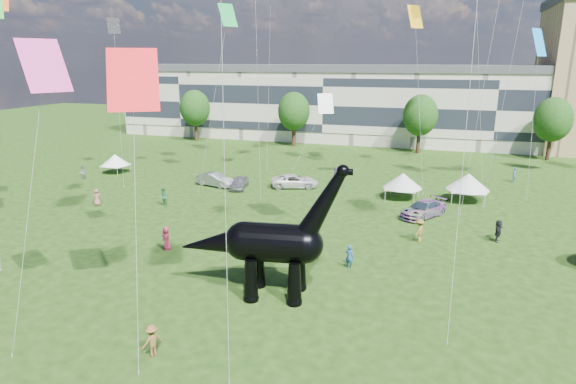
% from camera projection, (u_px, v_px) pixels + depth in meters
% --- Properties ---
extents(ground, '(220.00, 220.00, 0.00)m').
position_uv_depth(ground, '(225.00, 309.00, 27.74)').
color(ground, '#16330C').
rests_on(ground, ground).
extents(terrace_row, '(78.00, 11.00, 12.00)m').
position_uv_depth(terrace_row, '(330.00, 106.00, 85.47)').
color(terrace_row, beige).
rests_on(terrace_row, ground).
extents(tree_far_left, '(5.20, 5.20, 9.44)m').
position_uv_depth(tree_far_left, '(195.00, 105.00, 83.53)').
color(tree_far_left, '#382314').
rests_on(tree_far_left, ground).
extents(tree_mid_left, '(5.20, 5.20, 9.44)m').
position_uv_depth(tree_mid_left, '(294.00, 108.00, 78.28)').
color(tree_mid_left, '#382314').
rests_on(tree_mid_left, ground).
extents(tree_mid_right, '(5.20, 5.20, 9.44)m').
position_uv_depth(tree_mid_right, '(421.00, 112.00, 72.46)').
color(tree_mid_right, '#382314').
rests_on(tree_mid_right, ground).
extents(tree_far_right, '(5.20, 5.20, 9.44)m').
position_uv_depth(tree_far_right, '(553.00, 116.00, 67.22)').
color(tree_far_right, '#382314').
rests_on(tree_far_right, ground).
extents(dinosaur_sculpture, '(10.56, 3.34, 8.60)m').
position_uv_depth(dinosaur_sculpture, '(268.00, 245.00, 28.62)').
color(dinosaur_sculpture, black).
rests_on(dinosaur_sculpture, ground).
extents(car_silver, '(2.25, 4.16, 1.35)m').
position_uv_depth(car_silver, '(239.00, 183.00, 53.54)').
color(car_silver, '#ADAEB2').
rests_on(car_silver, ground).
extents(car_grey, '(4.78, 2.60, 1.50)m').
position_uv_depth(car_grey, '(215.00, 180.00, 54.54)').
color(car_grey, gray).
rests_on(car_grey, ground).
extents(car_white, '(5.77, 4.01, 1.46)m').
position_uv_depth(car_white, '(295.00, 181.00, 53.97)').
color(car_white, silver).
rests_on(car_white, ground).
extents(car_dark, '(4.58, 5.49, 1.50)m').
position_uv_depth(car_dark, '(424.00, 209.00, 43.83)').
color(car_dark, '#595960').
rests_on(car_dark, ground).
extents(gazebo_near, '(4.26, 4.26, 2.72)m').
position_uv_depth(gazebo_near, '(403.00, 181.00, 49.27)').
color(gazebo_near, silver).
rests_on(gazebo_near, ground).
extents(gazebo_far, '(4.36, 4.36, 2.91)m').
position_uv_depth(gazebo_far, '(468.00, 182.00, 48.22)').
color(gazebo_far, silver).
rests_on(gazebo_far, ground).
extents(gazebo_left, '(3.64, 3.64, 2.40)m').
position_uv_depth(gazebo_left, '(115.00, 160.00, 60.62)').
color(gazebo_left, white).
rests_on(gazebo_left, ground).
extents(visitors, '(50.01, 43.64, 1.89)m').
position_uv_depth(visitors, '(288.00, 214.00, 41.85)').
color(visitors, '#307A45').
rests_on(visitors, ground).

